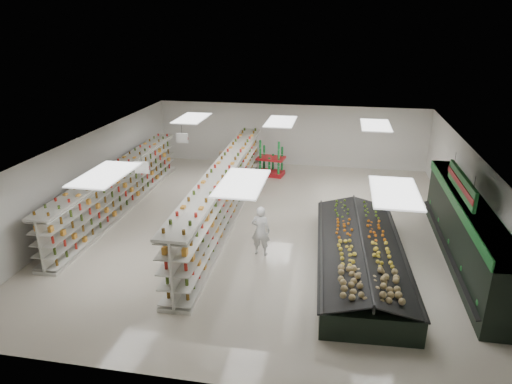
% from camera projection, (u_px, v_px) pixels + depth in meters
% --- Properties ---
extents(floor, '(16.00, 16.00, 0.00)m').
position_uv_depth(floor, '(265.00, 227.00, 17.14)').
color(floor, beige).
rests_on(floor, ground).
extents(ceiling, '(14.00, 16.00, 0.02)m').
position_uv_depth(ceiling, '(266.00, 144.00, 16.00)').
color(ceiling, white).
rests_on(ceiling, wall_back).
extents(wall_back, '(14.00, 0.02, 3.20)m').
position_uv_depth(wall_back, '(290.00, 135.00, 23.93)').
color(wall_back, white).
rests_on(wall_back, floor).
extents(wall_front, '(14.00, 0.02, 3.20)m').
position_uv_depth(wall_front, '(202.00, 321.00, 9.22)').
color(wall_front, white).
rests_on(wall_front, floor).
extents(wall_left, '(0.02, 16.00, 3.20)m').
position_uv_depth(wall_left, '(88.00, 176.00, 17.75)').
color(wall_left, white).
rests_on(wall_left, floor).
extents(wall_right, '(0.02, 16.00, 3.20)m').
position_uv_depth(wall_right, '(470.00, 200.00, 15.39)').
color(wall_right, white).
rests_on(wall_right, floor).
extents(produce_wall_case, '(0.93, 8.00, 2.20)m').
position_uv_depth(produce_wall_case, '(464.00, 227.00, 14.22)').
color(produce_wall_case, black).
rests_on(produce_wall_case, floor).
extents(aisle_sign_near, '(0.52, 0.06, 0.75)m').
position_uv_depth(aisle_sign_near, '(142.00, 167.00, 14.96)').
color(aisle_sign_near, white).
rests_on(aisle_sign_near, ceiling).
extents(aisle_sign_far, '(0.52, 0.06, 0.75)m').
position_uv_depth(aisle_sign_far, '(182.00, 138.00, 18.64)').
color(aisle_sign_far, white).
rests_on(aisle_sign_far, ceiling).
extents(hortifruti_banner, '(0.12, 3.20, 0.95)m').
position_uv_depth(hortifruti_banner, '(462.00, 184.00, 13.77)').
color(hortifruti_banner, '#1E702E').
rests_on(hortifruti_banner, ceiling).
extents(gondola_left, '(0.88, 10.69, 1.85)m').
position_uv_depth(gondola_left, '(120.00, 189.00, 18.48)').
color(gondola_left, silver).
rests_on(gondola_left, floor).
extents(gondola_center, '(1.25, 12.51, 2.17)m').
position_uv_depth(gondola_center, '(225.00, 195.00, 17.47)').
color(gondola_center, silver).
rests_on(gondola_center, floor).
extents(produce_island, '(2.98, 7.37, 1.08)m').
position_uv_depth(produce_island, '(360.00, 254.00, 14.12)').
color(produce_island, black).
rests_on(produce_island, floor).
extents(soda_endcap, '(1.41, 1.06, 1.66)m').
position_uv_depth(soda_endcap, '(271.00, 160.00, 22.51)').
color(soda_endcap, '#B0141B').
rests_on(soda_endcap, floor).
extents(shopper_main, '(0.66, 0.46, 1.71)m').
position_uv_depth(shopper_main, '(261.00, 231.00, 14.85)').
color(shopper_main, white).
rests_on(shopper_main, floor).
extents(shopper_background, '(0.57, 0.81, 1.54)m').
position_uv_depth(shopper_background, '(223.00, 166.00, 21.59)').
color(shopper_background, '#9C8860').
rests_on(shopper_background, floor).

